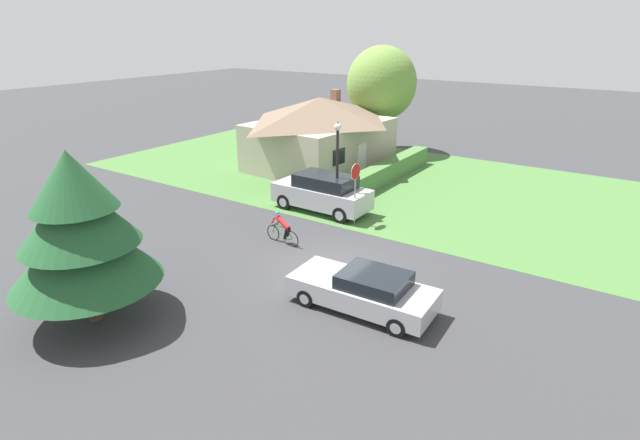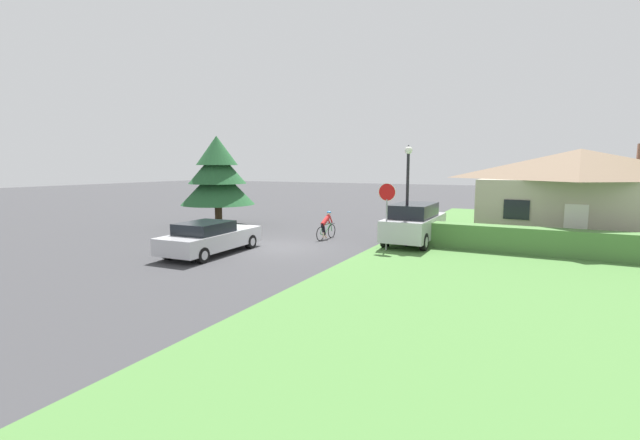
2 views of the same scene
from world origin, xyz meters
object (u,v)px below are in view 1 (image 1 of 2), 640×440
at_px(street_lamp, 337,156).
at_px(deciduous_tree_right, 382,83).
at_px(stop_sign, 355,181).
at_px(cottage_house, 320,132).
at_px(parked_suv_right, 322,193).
at_px(sedan_left_lane, 364,290).
at_px(cyclist, 282,228).
at_px(conifer_tall_near, 79,228).

xyz_separation_m(street_lamp, deciduous_tree_right, (13.19, 4.60, 1.88)).
xyz_separation_m(stop_sign, deciduous_tree_right, (13.72, 5.90, 2.76)).
height_order(cottage_house, parked_suv_right, cottage_house).
relative_size(parked_suv_right, deciduous_tree_right, 0.66).
height_order(cottage_house, sedan_left_lane, cottage_house).
distance_m(cyclist, deciduous_tree_right, 18.36).
bearing_deg(deciduous_tree_right, street_lamp, -160.77).
distance_m(street_lamp, conifer_tall_near, 12.14).
xyz_separation_m(cyclist, deciduous_tree_right, (17.31, 4.48, 4.16)).
distance_m(cottage_house, cyclist, 12.54).
relative_size(sedan_left_lane, stop_sign, 1.65).
height_order(street_lamp, conifer_tall_near, conifer_tall_near).
xyz_separation_m(sedan_left_lane, street_lamp, (6.82, 5.32, 2.29)).
xyz_separation_m(cottage_house, cyclist, (-11.12, -5.57, -1.64)).
height_order(cottage_house, stop_sign, cottage_house).
xyz_separation_m(cottage_house, sedan_left_lane, (-13.82, -11.02, -1.64)).
height_order(stop_sign, conifer_tall_near, conifer_tall_near).
distance_m(parked_suv_right, street_lamp, 2.21).
height_order(parked_suv_right, street_lamp, street_lamp).
bearing_deg(sedan_left_lane, deciduous_tree_right, -65.82).
xyz_separation_m(cyclist, street_lamp, (4.12, -0.12, 2.29)).
bearing_deg(sedan_left_lane, cyclist, -28.58).
xyz_separation_m(cyclist, parked_suv_right, (4.24, 0.80, 0.28)).
bearing_deg(cottage_house, sedan_left_lane, -137.15).
bearing_deg(street_lamp, parked_suv_right, 82.80).
xyz_separation_m(parked_suv_right, conifer_tall_near, (-12.17, 0.49, 2.12)).
height_order(stop_sign, deciduous_tree_right, deciduous_tree_right).
xyz_separation_m(cyclist, stop_sign, (3.60, -1.42, 1.40)).
bearing_deg(parked_suv_right, stop_sign, 164.50).
relative_size(sedan_left_lane, cyclist, 2.68).
bearing_deg(cyclist, sedan_left_lane, 158.90).
bearing_deg(deciduous_tree_right, cyclist, -165.48).
distance_m(cottage_house, street_lamp, 9.04).
bearing_deg(parked_suv_right, cyclist, 101.37).
bearing_deg(conifer_tall_near, sedan_left_lane, -52.12).
xyz_separation_m(cottage_house, deciduous_tree_right, (6.19, -1.09, 2.53)).
bearing_deg(cottage_house, cyclist, -149.08).
xyz_separation_m(conifer_tall_near, deciduous_tree_right, (25.25, 3.19, 1.76)).
relative_size(cyclist, conifer_tall_near, 0.33).
xyz_separation_m(parked_suv_right, deciduous_tree_right, (13.07, 3.68, 3.88)).
relative_size(sedan_left_lane, deciduous_tree_right, 0.65).
height_order(street_lamp, deciduous_tree_right, deciduous_tree_right).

